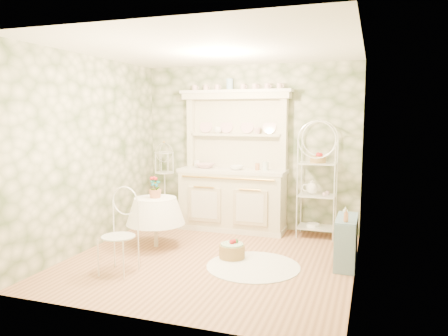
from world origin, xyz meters
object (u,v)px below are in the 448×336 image
(kitchen_dresser, at_px, (233,161))
(side_shelf, at_px, (346,243))
(round_table, at_px, (156,225))
(birdcage_stand, at_px, (165,184))
(floor_basket, at_px, (232,250))
(bakers_rack, at_px, (317,176))
(cafe_chair, at_px, (118,235))

(kitchen_dresser, bearing_deg, side_shelf, -32.31)
(round_table, bearing_deg, kitchen_dresser, 59.39)
(round_table, xyz_separation_m, birdcage_stand, (-0.45, 1.19, 0.39))
(kitchen_dresser, xyz_separation_m, round_table, (-0.75, -1.27, -0.82))
(kitchen_dresser, relative_size, floor_basket, 6.32)
(round_table, xyz_separation_m, floor_basket, (1.19, -0.14, -0.20))
(bakers_rack, bearing_deg, kitchen_dresser, -179.12)
(bakers_rack, relative_size, round_table, 2.96)
(kitchen_dresser, distance_m, bakers_rack, 1.38)
(side_shelf, distance_m, round_table, 2.63)
(birdcage_stand, bearing_deg, side_shelf, -19.88)
(cafe_chair, bearing_deg, side_shelf, 27.31)
(kitchen_dresser, height_order, side_shelf, kitchen_dresser)
(side_shelf, bearing_deg, cafe_chair, -159.55)
(side_shelf, xyz_separation_m, round_table, (-2.63, -0.08, 0.03))
(kitchen_dresser, bearing_deg, cafe_chair, -105.80)
(cafe_chair, distance_m, floor_basket, 1.51)
(bakers_rack, distance_m, birdcage_stand, 2.57)
(round_table, bearing_deg, birdcage_stand, 110.66)
(birdcage_stand, bearing_deg, round_table, -69.34)
(kitchen_dresser, relative_size, round_table, 3.56)
(round_table, height_order, floor_basket, round_table)
(kitchen_dresser, xyz_separation_m, side_shelf, (1.88, -1.19, -0.85))
(cafe_chair, bearing_deg, kitchen_dresser, 76.82)
(round_table, bearing_deg, floor_basket, -6.58)
(bakers_rack, bearing_deg, cafe_chair, -130.31)
(bakers_rack, height_order, cafe_chair, bakers_rack)
(side_shelf, height_order, floor_basket, side_shelf)
(floor_basket, bearing_deg, side_shelf, 8.46)
(kitchen_dresser, distance_m, cafe_chair, 2.54)
(kitchen_dresser, height_order, round_table, kitchen_dresser)
(floor_basket, bearing_deg, cafe_chair, -139.25)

